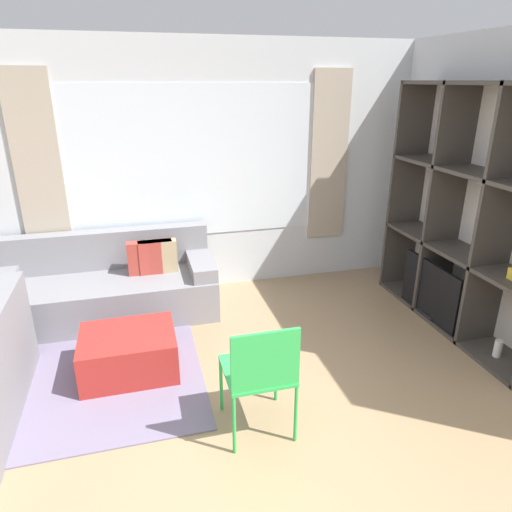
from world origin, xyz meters
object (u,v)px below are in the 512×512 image
Objects in this scene: ottoman at (129,353)px; couch_main at (110,287)px; folding_chair at (260,369)px; shelving_unit at (472,218)px.

couch_main is at bearing 98.59° from ottoman.
couch_main reaches higher than ottoman.
folding_chair reaches higher than ottoman.
ottoman is (-3.13, 0.00, -0.91)m from shelving_unit.
folding_chair is at bearing -48.46° from ottoman.
ottoman is (0.17, -1.10, -0.12)m from couch_main.
shelving_unit is 3.57m from couch_main.
ottoman is at bearing -81.41° from couch_main.
ottoman is 0.88× the size of folding_chair.
couch_main is 2.81× the size of ottoman.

